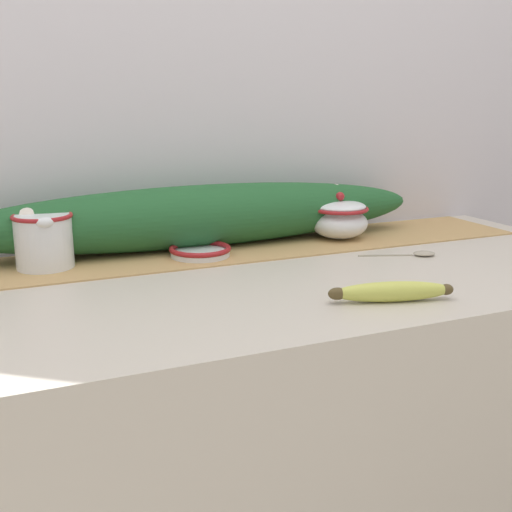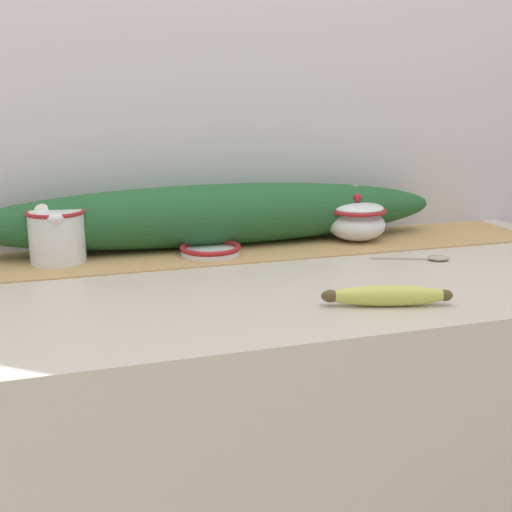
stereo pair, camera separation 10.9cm
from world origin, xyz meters
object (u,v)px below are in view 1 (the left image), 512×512
Objects in this scene: cream_pitcher at (44,239)px; small_dish at (200,251)px; banana at (391,292)px; spoon at (420,253)px; sugar_bowl at (339,218)px.

cream_pitcher is 0.30m from small_dish.
cream_pitcher is 0.64× the size of banana.
banana is at bearing -64.71° from small_dish.
small_dish is 0.82× the size of spoon.
cream_pitcher is 1.04× the size of small_dish.
small_dish is at bearing 115.29° from banana.
banana reaches higher than small_dish.
sugar_bowl is 0.45m from banana.
cream_pitcher is 0.85× the size of spoon.
small_dish is 0.45m from spoon.
cream_pitcher is 0.64m from banana.
sugar_bowl reaches higher than spoon.
small_dish is at bearing 178.55° from spoon.
banana reaches higher than spoon.
cream_pitcher is 0.74m from spoon.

